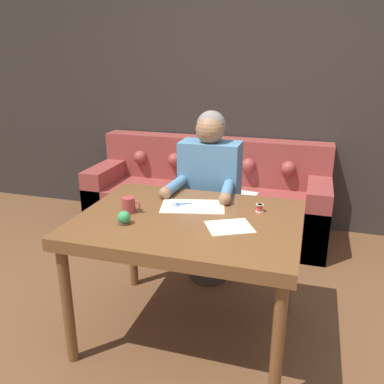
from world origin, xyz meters
TOP-DOWN VIEW (x-y plane):
  - ground_plane at (0.00, 0.00)m, footprint 16.00×16.00m
  - wall_back at (0.00, 1.95)m, footprint 8.00×0.06m
  - dining_table at (-0.15, 0.07)m, footprint 1.22×0.94m
  - couch at (-0.43, 1.57)m, footprint 2.19×0.77m
  - person at (-0.20, 0.71)m, footprint 0.46×0.58m
  - pattern_paper_main at (-0.17, 0.23)m, footprint 0.42×0.31m
  - pattern_paper_offcut at (0.10, -0.00)m, footprint 0.30×0.28m
  - scissors at (-0.23, 0.25)m, footprint 0.22×0.16m
  - mug at (-0.50, 0.04)m, footprint 0.11×0.08m
  - thread_spool at (0.22, 0.27)m, footprint 0.04×0.04m
  - pin_cushion at (-0.45, -0.12)m, footprint 0.07×0.07m

SIDE VIEW (x-z plane):
  - ground_plane at x=0.00m, z-range 0.00..0.00m
  - couch at x=-0.43m, z-range -0.12..0.75m
  - person at x=-0.20m, z-range 0.01..1.27m
  - dining_table at x=-0.15m, z-range 0.30..1.06m
  - pattern_paper_offcut at x=0.10m, z-range 0.76..0.76m
  - pattern_paper_main at x=-0.17m, z-range 0.76..0.76m
  - scissors at x=-0.23m, z-range 0.76..0.77m
  - thread_spool at x=0.22m, z-range 0.76..0.81m
  - pin_cushion at x=-0.45m, z-range 0.76..0.83m
  - mug at x=-0.50m, z-range 0.76..0.85m
  - wall_back at x=0.00m, z-range 0.00..2.60m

